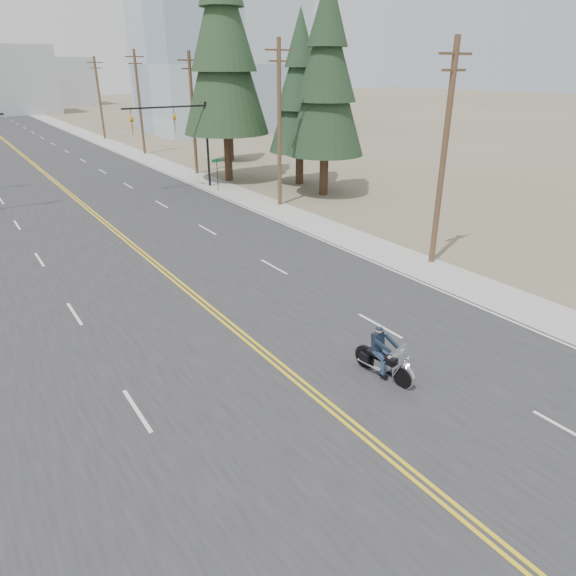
% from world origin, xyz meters
% --- Properties ---
extents(ground_plane, '(400.00, 400.00, 0.00)m').
position_xyz_m(ground_plane, '(0.00, 0.00, 0.00)').
color(ground_plane, '#776D56').
rests_on(ground_plane, ground).
extents(road, '(20.00, 200.00, 0.01)m').
position_xyz_m(road, '(0.00, 70.00, 0.01)').
color(road, '#303033').
rests_on(road, ground).
extents(sidewalk_right, '(3.00, 200.00, 0.01)m').
position_xyz_m(sidewalk_right, '(11.50, 70.00, 0.01)').
color(sidewalk_right, '#A5A5A0').
rests_on(sidewalk_right, ground).
extents(traffic_mast_right, '(7.10, 0.26, 7.00)m').
position_xyz_m(traffic_mast_right, '(8.98, 32.00, 4.94)').
color(traffic_mast_right, black).
rests_on(traffic_mast_right, ground).
extents(street_sign, '(0.90, 0.06, 2.62)m').
position_xyz_m(street_sign, '(10.80, 30.00, 1.80)').
color(street_sign, black).
rests_on(street_sign, ground).
extents(utility_pole_a, '(2.20, 0.30, 11.00)m').
position_xyz_m(utility_pole_a, '(12.50, 8.00, 5.73)').
color(utility_pole_a, brown).
rests_on(utility_pole_a, ground).
extents(utility_pole_b, '(2.20, 0.30, 11.50)m').
position_xyz_m(utility_pole_b, '(12.50, 23.00, 5.98)').
color(utility_pole_b, brown).
rests_on(utility_pole_b, ground).
extents(utility_pole_c, '(2.20, 0.30, 11.00)m').
position_xyz_m(utility_pole_c, '(12.50, 38.00, 5.73)').
color(utility_pole_c, brown).
rests_on(utility_pole_c, ground).
extents(utility_pole_d, '(2.20, 0.30, 11.50)m').
position_xyz_m(utility_pole_d, '(12.50, 53.00, 5.98)').
color(utility_pole_d, brown).
rests_on(utility_pole_d, ground).
extents(utility_pole_e, '(2.20, 0.30, 11.00)m').
position_xyz_m(utility_pole_e, '(12.50, 70.00, 5.73)').
color(utility_pole_e, brown).
rests_on(utility_pole_e, ground).
extents(glass_building, '(24.00, 16.00, 20.00)m').
position_xyz_m(glass_building, '(32.00, 70.00, 10.00)').
color(glass_building, '#9EB5CC').
rests_on(glass_building, ground).
extents(haze_bldg_b, '(18.00, 14.00, 14.00)m').
position_xyz_m(haze_bldg_b, '(8.00, 125.00, 7.00)').
color(haze_bldg_b, '#ADB2B7').
rests_on(haze_bldg_b, ground).
extents(haze_bldg_c, '(16.00, 12.00, 18.00)m').
position_xyz_m(haze_bldg_c, '(40.00, 110.00, 9.00)').
color(haze_bldg_c, '#B7BCC6').
rests_on(haze_bldg_c, ground).
extents(haze_bldg_e, '(14.00, 14.00, 12.00)m').
position_xyz_m(haze_bldg_e, '(25.00, 150.00, 6.00)').
color(haze_bldg_e, '#B7BCC6').
rests_on(haze_bldg_e, ground).
extents(motorcyclist, '(1.25, 2.38, 1.78)m').
position_xyz_m(motorcyclist, '(2.55, 1.23, 0.89)').
color(motorcyclist, black).
rests_on(motorcyclist, ground).
extents(conifer_near, '(6.11, 6.11, 16.17)m').
position_xyz_m(conifer_near, '(17.28, 23.81, 9.28)').
color(conifer_near, '#382619').
rests_on(conifer_near, ground).
extents(conifer_mid, '(5.30, 5.30, 14.13)m').
position_xyz_m(conifer_mid, '(18.16, 28.50, 8.11)').
color(conifer_mid, '#382619').
rests_on(conifer_mid, ground).
extents(conifer_tall, '(7.50, 7.50, 20.83)m').
position_xyz_m(conifer_tall, '(13.62, 33.37, 11.97)').
color(conifer_tall, '#382619').
rests_on(conifer_tall, ground).
extents(conifer_far, '(4.95, 4.95, 13.26)m').
position_xyz_m(conifer_far, '(18.87, 42.89, 7.61)').
color(conifer_far, '#382619').
rests_on(conifer_far, ground).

